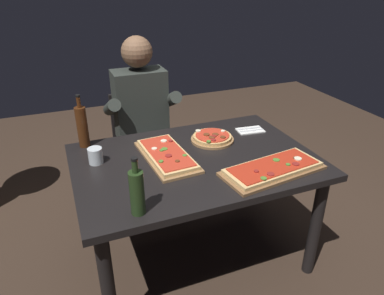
{
  "coord_description": "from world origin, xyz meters",
  "views": [
    {
      "loc": [
        -0.7,
        -1.7,
        1.74
      ],
      "look_at": [
        0.0,
        0.05,
        0.79
      ],
      "focal_mm": 33.29,
      "sensor_mm": 36.0,
      "label": 1
    }
  ],
  "objects_px": {
    "pizza_rectangular_front": "(273,169)",
    "oil_bottle_amber": "(82,126)",
    "pizza_rectangular_left": "(167,155)",
    "seated_diner": "(143,118)",
    "diner_chair": "(141,142)",
    "pizza_round_far": "(212,138)",
    "wine_bottle_dark": "(137,192)",
    "dining_table": "(195,173)",
    "tumbler_near_camera": "(96,157)"
  },
  "relations": [
    {
      "from": "pizza_rectangular_front",
      "to": "oil_bottle_amber",
      "type": "height_order",
      "value": "oil_bottle_amber"
    },
    {
      "from": "pizza_rectangular_left",
      "to": "seated_diner",
      "type": "distance_m",
      "value": 0.67
    },
    {
      "from": "pizza_rectangular_left",
      "to": "seated_diner",
      "type": "relative_size",
      "value": 0.39
    },
    {
      "from": "diner_chair",
      "to": "pizza_rectangular_left",
      "type": "bearing_deg",
      "value": -92.09
    },
    {
      "from": "oil_bottle_amber",
      "to": "diner_chair",
      "type": "height_order",
      "value": "oil_bottle_amber"
    },
    {
      "from": "pizza_rectangular_left",
      "to": "pizza_round_far",
      "type": "relative_size",
      "value": 1.89
    },
    {
      "from": "seated_diner",
      "to": "pizza_rectangular_front",
      "type": "bearing_deg",
      "value": -65.95
    },
    {
      "from": "pizza_rectangular_front",
      "to": "seated_diner",
      "type": "relative_size",
      "value": 0.45
    },
    {
      "from": "pizza_rectangular_left",
      "to": "diner_chair",
      "type": "bearing_deg",
      "value": 87.91
    },
    {
      "from": "wine_bottle_dark",
      "to": "oil_bottle_amber",
      "type": "bearing_deg",
      "value": 100.26
    },
    {
      "from": "pizza_rectangular_front",
      "to": "wine_bottle_dark",
      "type": "relative_size",
      "value": 2.12
    },
    {
      "from": "pizza_round_far",
      "to": "oil_bottle_amber",
      "type": "relative_size",
      "value": 0.83
    },
    {
      "from": "dining_table",
      "to": "pizza_round_far",
      "type": "xyz_separation_m",
      "value": [
        0.2,
        0.19,
        0.12
      ]
    },
    {
      "from": "pizza_round_far",
      "to": "seated_diner",
      "type": "relative_size",
      "value": 0.21
    },
    {
      "from": "tumbler_near_camera",
      "to": "pizza_rectangular_front",
      "type": "bearing_deg",
      "value": -27.62
    },
    {
      "from": "tumbler_near_camera",
      "to": "diner_chair",
      "type": "xyz_separation_m",
      "value": [
        0.42,
        0.69,
        -0.29
      ]
    },
    {
      "from": "wine_bottle_dark",
      "to": "oil_bottle_amber",
      "type": "xyz_separation_m",
      "value": [
        -0.14,
        0.8,
        0.02
      ]
    },
    {
      "from": "seated_diner",
      "to": "pizza_rectangular_left",
      "type": "bearing_deg",
      "value": -92.47
    },
    {
      "from": "oil_bottle_amber",
      "to": "tumbler_near_camera",
      "type": "relative_size",
      "value": 3.61
    },
    {
      "from": "pizza_rectangular_front",
      "to": "tumbler_near_camera",
      "type": "bearing_deg",
      "value": 152.38
    },
    {
      "from": "pizza_round_far",
      "to": "diner_chair",
      "type": "distance_m",
      "value": 0.79
    },
    {
      "from": "tumbler_near_camera",
      "to": "seated_diner",
      "type": "distance_m",
      "value": 0.71
    },
    {
      "from": "pizza_rectangular_left",
      "to": "diner_chair",
      "type": "distance_m",
      "value": 0.83
    },
    {
      "from": "oil_bottle_amber",
      "to": "seated_diner",
      "type": "height_order",
      "value": "seated_diner"
    },
    {
      "from": "wine_bottle_dark",
      "to": "seated_diner",
      "type": "distance_m",
      "value": 1.17
    },
    {
      "from": "wine_bottle_dark",
      "to": "tumbler_near_camera",
      "type": "bearing_deg",
      "value": 101.43
    },
    {
      "from": "dining_table",
      "to": "tumbler_near_camera",
      "type": "height_order",
      "value": "tumbler_near_camera"
    },
    {
      "from": "pizza_rectangular_front",
      "to": "oil_bottle_amber",
      "type": "distance_m",
      "value": 1.17
    },
    {
      "from": "pizza_round_far",
      "to": "wine_bottle_dark",
      "type": "distance_m",
      "value": 0.86
    },
    {
      "from": "tumbler_near_camera",
      "to": "diner_chair",
      "type": "distance_m",
      "value": 0.86
    },
    {
      "from": "pizza_rectangular_left",
      "to": "oil_bottle_amber",
      "type": "relative_size",
      "value": 1.57
    },
    {
      "from": "pizza_round_far",
      "to": "tumbler_near_camera",
      "type": "relative_size",
      "value": 2.99
    },
    {
      "from": "oil_bottle_amber",
      "to": "seated_diner",
      "type": "bearing_deg",
      "value": 35.09
    },
    {
      "from": "oil_bottle_amber",
      "to": "seated_diner",
      "type": "relative_size",
      "value": 0.25
    },
    {
      "from": "pizza_rectangular_front",
      "to": "pizza_round_far",
      "type": "relative_size",
      "value": 2.18
    },
    {
      "from": "pizza_rectangular_left",
      "to": "pizza_round_far",
      "type": "bearing_deg",
      "value": 18.56
    },
    {
      "from": "pizza_round_far",
      "to": "diner_chair",
      "type": "xyz_separation_m",
      "value": [
        -0.32,
        0.67,
        -0.27
      ]
    },
    {
      "from": "wine_bottle_dark",
      "to": "oil_bottle_amber",
      "type": "relative_size",
      "value": 0.85
    },
    {
      "from": "pizza_rectangular_front",
      "to": "seated_diner",
      "type": "bearing_deg",
      "value": 114.05
    },
    {
      "from": "dining_table",
      "to": "diner_chair",
      "type": "bearing_deg",
      "value": 98.22
    },
    {
      "from": "tumbler_near_camera",
      "to": "diner_chair",
      "type": "height_order",
      "value": "diner_chair"
    },
    {
      "from": "seated_diner",
      "to": "tumbler_near_camera",
      "type": "bearing_deg",
      "value": -126.55
    },
    {
      "from": "diner_chair",
      "to": "pizza_round_far",
      "type": "bearing_deg",
      "value": -64.48
    },
    {
      "from": "wine_bottle_dark",
      "to": "oil_bottle_amber",
      "type": "distance_m",
      "value": 0.81
    },
    {
      "from": "pizza_rectangular_front",
      "to": "seated_diner",
      "type": "xyz_separation_m",
      "value": [
        -0.46,
        1.03,
        -0.02
      ]
    },
    {
      "from": "pizza_rectangular_front",
      "to": "diner_chair",
      "type": "bearing_deg",
      "value": 111.79
    },
    {
      "from": "oil_bottle_amber",
      "to": "tumbler_near_camera",
      "type": "distance_m",
      "value": 0.27
    },
    {
      "from": "dining_table",
      "to": "seated_diner",
      "type": "height_order",
      "value": "seated_diner"
    },
    {
      "from": "pizza_rectangular_front",
      "to": "pizza_rectangular_left",
      "type": "distance_m",
      "value": 0.61
    },
    {
      "from": "wine_bottle_dark",
      "to": "diner_chair",
      "type": "height_order",
      "value": "wine_bottle_dark"
    }
  ]
}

